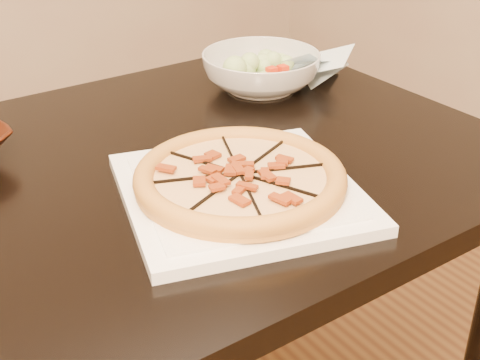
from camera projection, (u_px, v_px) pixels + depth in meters
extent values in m
cube|color=black|center=(122.00, 186.00, 1.05)|extent=(1.29, 0.85, 0.04)
cylinder|color=black|center=(276.00, 202.00, 1.74)|extent=(0.07, 0.07, 0.71)
cube|color=white|center=(240.00, 193.00, 0.97)|extent=(0.40, 0.40, 0.02)
cube|color=white|center=(240.00, 186.00, 0.96)|extent=(0.34, 0.34, 0.00)
cylinder|color=#BA8639|center=(240.00, 181.00, 0.96)|extent=(0.30, 0.30, 0.01)
torus|color=#BA8639|center=(240.00, 176.00, 0.96)|extent=(0.31, 0.31, 0.03)
cylinder|color=beige|center=(240.00, 177.00, 0.96)|extent=(0.25, 0.25, 0.01)
cube|color=black|center=(240.00, 174.00, 0.95)|extent=(0.12, 0.28, 0.01)
cube|color=black|center=(240.00, 174.00, 0.95)|extent=(0.28, 0.11, 0.01)
cube|color=black|center=(240.00, 174.00, 0.95)|extent=(0.28, 0.12, 0.01)
cube|color=black|center=(240.00, 174.00, 0.95)|extent=(0.11, 0.28, 0.01)
cube|color=#9E4014|center=(248.00, 166.00, 0.97)|extent=(0.03, 0.02, 0.00)
cube|color=#9E4014|center=(251.00, 157.00, 0.99)|extent=(0.03, 0.03, 0.00)
cube|color=#9E4014|center=(245.00, 148.00, 1.02)|extent=(0.03, 0.03, 0.00)
cube|color=#9E4014|center=(237.00, 162.00, 0.98)|extent=(0.02, 0.03, 0.00)
cube|color=#9E4014|center=(226.00, 155.00, 1.00)|extent=(0.02, 0.03, 0.00)
cube|color=#9E4014|center=(208.00, 150.00, 1.02)|extent=(0.01, 0.02, 0.00)
cube|color=#9E4014|center=(220.00, 164.00, 0.98)|extent=(0.02, 0.03, 0.00)
cube|color=#9E4014|center=(200.00, 162.00, 0.98)|extent=(0.02, 0.03, 0.00)
cube|color=#9E4014|center=(177.00, 164.00, 0.97)|extent=(0.03, 0.03, 0.00)
cube|color=#9E4014|center=(207.00, 171.00, 0.95)|extent=(0.03, 0.03, 0.00)
cube|color=#9E4014|center=(187.00, 177.00, 0.94)|extent=(0.03, 0.02, 0.00)
cube|color=#9E4014|center=(222.00, 176.00, 0.94)|extent=(0.03, 0.02, 0.00)
cube|color=#9E4014|center=(208.00, 184.00, 0.92)|extent=(0.02, 0.02, 0.00)
cube|color=#9E4014|center=(201.00, 195.00, 0.89)|extent=(0.03, 0.02, 0.00)
cube|color=#9E4014|center=(229.00, 183.00, 0.92)|extent=(0.03, 0.02, 0.00)
cube|color=#9E4014|center=(230.00, 194.00, 0.90)|extent=(0.03, 0.03, 0.00)
cube|color=#9E4014|center=(241.00, 205.00, 0.87)|extent=(0.02, 0.03, 0.00)
cube|color=#9E4014|center=(248.00, 187.00, 0.91)|extent=(0.02, 0.03, 0.00)
cube|color=#9E4014|center=(265.00, 194.00, 0.90)|extent=(0.02, 0.03, 0.00)
cube|color=#9E4014|center=(251.00, 178.00, 0.94)|extent=(0.02, 0.03, 0.00)
cube|color=#9E4014|center=(271.00, 182.00, 0.93)|extent=(0.02, 0.03, 0.00)
cube|color=#9E4014|center=(294.00, 182.00, 0.93)|extent=(0.02, 0.03, 0.00)
cube|color=#9E4014|center=(263.00, 174.00, 0.95)|extent=(0.03, 0.03, 0.00)
cube|color=#9E4014|center=(282.00, 170.00, 0.96)|extent=(0.03, 0.02, 0.00)
cube|color=#9E4014|center=(298.00, 163.00, 0.98)|extent=(0.03, 0.02, 0.00)
cube|color=#9E4014|center=(264.00, 165.00, 0.97)|extent=(0.02, 0.02, 0.00)
cube|color=#9E4014|center=(273.00, 157.00, 0.99)|extent=(0.03, 0.02, 0.00)
imported|color=silver|center=(261.00, 71.00, 1.35)|extent=(0.27, 0.27, 0.07)
sphere|color=beige|center=(261.00, 45.00, 1.32)|extent=(0.04, 0.04, 0.04)
sphere|color=beige|center=(266.00, 42.00, 1.34)|extent=(0.04, 0.04, 0.04)
sphere|color=beige|center=(261.00, 38.00, 1.36)|extent=(0.04, 0.04, 0.04)
sphere|color=beige|center=(258.00, 43.00, 1.33)|extent=(0.04, 0.04, 0.04)
sphere|color=beige|center=(247.00, 42.00, 1.34)|extent=(0.04, 0.04, 0.04)
sphere|color=beige|center=(260.00, 45.00, 1.32)|extent=(0.04, 0.04, 0.04)
sphere|color=beige|center=(249.00, 46.00, 1.31)|extent=(0.04, 0.04, 0.04)
sphere|color=beige|center=(245.00, 50.00, 1.29)|extent=(0.04, 0.04, 0.04)
sphere|color=beige|center=(260.00, 47.00, 1.31)|extent=(0.04, 0.04, 0.04)
sphere|color=beige|center=(266.00, 50.00, 1.29)|extent=(0.04, 0.04, 0.04)
sphere|color=beige|center=(263.00, 45.00, 1.32)|extent=(0.04, 0.04, 0.04)
sphere|color=beige|center=(275.00, 46.00, 1.31)|extent=(0.04, 0.04, 0.04)
sphere|color=beige|center=(286.00, 44.00, 1.32)|extent=(0.04, 0.04, 0.04)
cube|color=red|center=(266.00, 44.00, 1.35)|extent=(0.02, 0.02, 0.01)
cube|color=red|center=(243.00, 50.00, 1.32)|extent=(0.02, 0.02, 0.01)
cube|color=red|center=(275.00, 53.00, 1.30)|extent=(0.02, 0.02, 0.01)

